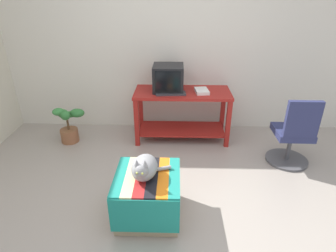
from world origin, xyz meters
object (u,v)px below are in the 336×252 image
(tv_monitor, at_px, (168,78))
(keyboard, at_px, (171,93))
(desk, at_px, (182,107))
(potted_plant, at_px, (69,124))
(ottoman_with_blanket, at_px, (148,196))
(office_chair, at_px, (294,136))
(cat, at_px, (144,168))
(book, at_px, (202,91))

(tv_monitor, distance_m, keyboard, 0.23)
(desk, xyz_separation_m, potted_plant, (-1.59, -0.17, -0.21))
(ottoman_with_blanket, height_order, potted_plant, potted_plant)
(keyboard, relative_size, ottoman_with_blanket, 0.64)
(desk, xyz_separation_m, office_chair, (1.34, -0.65, -0.10))
(cat, bearing_deg, desk, 83.37)
(book, distance_m, potted_plant, 1.91)
(tv_monitor, height_order, keyboard, tv_monitor)
(book, distance_m, ottoman_with_blanket, 1.74)
(tv_monitor, xyz_separation_m, potted_plant, (-1.39, -0.20, -0.62))
(desk, height_order, keyboard, keyboard)
(cat, bearing_deg, book, 74.45)
(tv_monitor, bearing_deg, cat, -95.81)
(desk, relative_size, keyboard, 3.30)
(desk, bearing_deg, potted_plant, -174.10)
(potted_plant, bearing_deg, keyboard, 1.52)
(keyboard, xyz_separation_m, ottoman_with_blanket, (-0.18, -1.47, -0.50))
(keyboard, distance_m, book, 0.43)
(ottoman_with_blanket, bearing_deg, keyboard, 82.85)
(desk, distance_m, keyboard, 0.32)
(desk, relative_size, ottoman_with_blanket, 2.10)
(book, relative_size, ottoman_with_blanket, 0.40)
(cat, distance_m, office_chair, 1.96)
(book, bearing_deg, desk, 163.91)
(office_chair, bearing_deg, desk, -25.23)
(desk, relative_size, book, 5.27)
(keyboard, relative_size, book, 1.60)
(book, bearing_deg, ottoman_with_blanket, -118.00)
(potted_plant, distance_m, office_chair, 2.97)
(keyboard, height_order, book, book)
(tv_monitor, distance_m, cat, 1.69)
(desk, distance_m, potted_plant, 1.62)
(keyboard, bearing_deg, tv_monitor, 99.21)
(tv_monitor, relative_size, keyboard, 1.02)
(keyboard, distance_m, office_chair, 1.62)
(tv_monitor, relative_size, book, 1.63)
(ottoman_with_blanket, height_order, cat, cat)
(tv_monitor, bearing_deg, book, -9.08)
(tv_monitor, xyz_separation_m, cat, (-0.16, -1.65, -0.33))
(keyboard, height_order, cat, keyboard)
(keyboard, bearing_deg, cat, -101.92)
(keyboard, xyz_separation_m, office_chair, (1.50, -0.52, -0.34))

